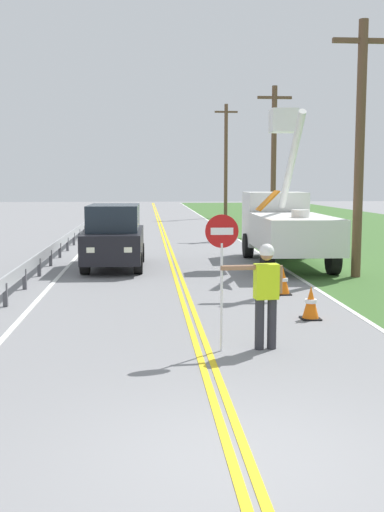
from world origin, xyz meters
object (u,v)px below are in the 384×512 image
object	(u,v)px
oncoming_suv_nearest	(114,236)
traffic_cone_mid	(283,281)
utility_pole_far	(226,159)
utility_pole_near	(360,145)
stop_sign_paddle	(222,252)
utility_bucket_truck	(285,223)
traffic_cone_lead	(311,303)
flagger_worker	(266,289)
utility_pole_mid	(274,158)

from	to	relation	value
oncoming_suv_nearest	traffic_cone_mid	size ratio (longest dim) A/B	6.62
utility_pole_far	oncoming_suv_nearest	bearing A→B (deg)	-104.70
utility_pole_near	stop_sign_paddle	bearing A→B (deg)	-122.89
stop_sign_paddle	oncoming_suv_nearest	world-z (taller)	stop_sign_paddle
oncoming_suv_nearest	utility_pole_near	bearing A→B (deg)	-19.18
oncoming_suv_nearest	utility_bucket_truck	bearing A→B (deg)	5.54
utility_pole_far	utility_pole_near	bearing A→B (deg)	-90.05
utility_pole_far	traffic_cone_lead	xyz separation A→B (m)	(-2.91, -36.24, -4.26)
flagger_worker	utility_bucket_truck	size ratio (longest dim) A/B	0.27
utility_pole_far	traffic_cone_mid	world-z (taller)	utility_pole_far
utility_bucket_truck	utility_pole_near	world-z (taller)	utility_pole_near
stop_sign_paddle	oncoming_suv_nearest	xyz separation A→B (m)	(-2.31, 10.36, -0.65)
flagger_worker	traffic_cone_mid	xyz separation A→B (m)	(1.45, 5.05, -0.71)
oncoming_suv_nearest	utility_pole_far	world-z (taller)	utility_pole_far
stop_sign_paddle	utility_bucket_truck	xyz separation A→B (m)	(3.55, 10.93, -0.30)
utility_bucket_truck	traffic_cone_mid	size ratio (longest dim) A/B	9.80
flagger_worker	utility_pole_near	bearing A→B (deg)	61.04
oncoming_suv_nearest	traffic_cone_mid	xyz separation A→B (m)	(4.52, -5.25, -0.72)
utility_pole_near	utility_bucket_truck	bearing A→B (deg)	115.51
oncoming_suv_nearest	utility_pole_mid	size ratio (longest dim) A/B	0.60
utility_bucket_truck	utility_pole_near	distance (m)	4.28
utility_pole_near	oncoming_suv_nearest	bearing A→B (deg)	160.82
utility_pole_mid	traffic_cone_mid	world-z (taller)	utility_pole_mid
utility_pole_near	utility_pole_far	world-z (taller)	utility_pole_far
flagger_worker	oncoming_suv_nearest	size ratio (longest dim) A/B	0.39
traffic_cone_mid	utility_pole_mid	bearing A→B (deg)	79.17
oncoming_suv_nearest	utility_pole_far	distance (m)	29.32
utility_pole_mid	utility_pole_far	bearing A→B (deg)	91.42
utility_bucket_truck	utility_pole_mid	xyz separation A→B (m)	(1.92, 11.25, 2.66)
oncoming_suv_nearest	traffic_cone_lead	world-z (taller)	oncoming_suv_nearest
utility_bucket_truck	oncoming_suv_nearest	distance (m)	5.90
flagger_worker	utility_pole_near	world-z (taller)	utility_pole_near
flagger_worker	traffic_cone_mid	distance (m)	5.30
utility_pole_mid	stop_sign_paddle	bearing A→B (deg)	-103.87
utility_pole_near	utility_pole_mid	distance (m)	14.39
oncoming_suv_nearest	traffic_cone_lead	size ratio (longest dim) A/B	6.62
utility_bucket_truck	traffic_cone_mid	world-z (taller)	utility_bucket_truck
stop_sign_paddle	utility_pole_near	bearing A→B (deg)	57.11
oncoming_suv_nearest	utility_pole_mid	xyz separation A→B (m)	(7.79, 11.82, 3.01)
flagger_worker	utility_pole_mid	world-z (taller)	utility_pole_mid
utility_bucket_truck	utility_pole_far	size ratio (longest dim) A/B	0.78
traffic_cone_lead	oncoming_suv_nearest	bearing A→B (deg)	118.98
utility_pole_far	traffic_cone_mid	bearing A→B (deg)	-94.90
flagger_worker	utility_pole_far	bearing A→B (deg)	83.61
stop_sign_paddle	utility_pole_near	world-z (taller)	utility_pole_near
utility_pole_mid	oncoming_suv_nearest	bearing A→B (deg)	-123.39
utility_pole_far	traffic_cone_mid	xyz separation A→B (m)	(-2.86, -33.40, -4.26)
utility_bucket_truck	traffic_cone_mid	distance (m)	6.06
utility_bucket_truck	utility_pole_mid	bearing A→B (deg)	80.29
stop_sign_paddle	utility_pole_far	distance (m)	38.96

